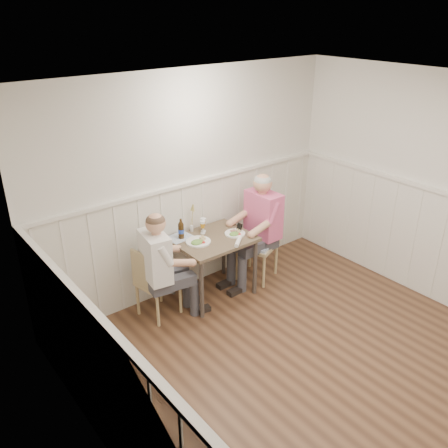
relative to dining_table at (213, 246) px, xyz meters
name	(u,v)px	position (x,y,z in m)	size (l,w,h in m)	color
ground_plane	(332,378)	(-0.01, -1.84, -0.65)	(4.50, 4.50, 0.00)	#432A1B
room_shell	(350,233)	(-0.01, -1.84, 0.87)	(4.04, 4.54, 2.60)	silver
wainscot	(284,285)	(-0.01, -1.15, 0.04)	(4.00, 4.49, 1.34)	beige
dining_table	(213,246)	(0.00, 0.00, 0.00)	(0.88, 0.70, 0.75)	#483D2D
chair_right	(259,239)	(0.72, 0.00, -0.14)	(0.58, 0.58, 0.94)	tan
chair_left	(154,281)	(-0.78, 0.05, -0.20)	(0.46, 0.46, 0.83)	tan
man_in_pink	(260,236)	(0.68, -0.06, -0.05)	(0.65, 0.46, 1.41)	#3F3F47
diner_cream	(160,277)	(-0.76, -0.06, -0.10)	(0.65, 0.45, 1.31)	#3F3F47
plate_man	(235,233)	(0.25, -0.08, 0.12)	(0.24, 0.24, 0.06)	white
plate_diner	(198,241)	(-0.21, 0.01, 0.13)	(0.28, 0.28, 0.07)	white
beer_glass_a	(203,223)	(0.02, 0.21, 0.22)	(0.07, 0.07, 0.17)	silver
beer_glass_b	(203,225)	(-0.02, 0.17, 0.21)	(0.06, 0.06, 0.16)	silver
beer_bottle	(181,230)	(-0.29, 0.22, 0.21)	(0.07, 0.07, 0.24)	black
rolled_napkin	(238,242)	(0.13, -0.29, 0.13)	(0.20, 0.18, 0.05)	white
grass_vase	(191,219)	(-0.09, 0.30, 0.26)	(0.04, 0.04, 0.36)	silver
gingham_mat	(180,237)	(-0.30, 0.25, 0.11)	(0.31, 0.25, 0.01)	#6A8AB5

